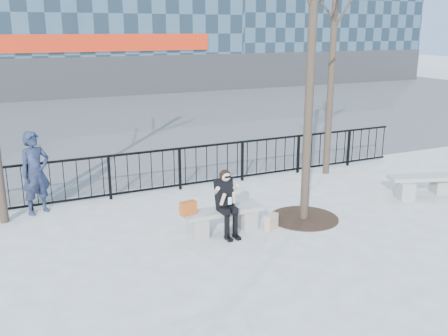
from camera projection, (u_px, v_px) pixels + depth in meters
name	position (u px, v px, depth m)	size (l,w,h in m)	color
ground	(223.00, 232.00, 10.17)	(120.00, 120.00, 0.00)	#969691
street_surface	(85.00, 118.00, 23.21)	(60.00, 23.00, 0.01)	#474747
railing	(172.00, 170.00, 12.63)	(14.00, 0.06, 1.10)	black
tree_grate	(304.00, 218.00, 10.87)	(1.50, 1.50, 0.02)	black
bench_main	(223.00, 218.00, 10.09)	(1.65, 0.46, 0.49)	slate
bench_second	(423.00, 183.00, 12.30)	(1.74, 0.49, 0.52)	slate
seated_woman	(227.00, 203.00, 9.85)	(0.50, 0.64, 1.34)	black
handbag	(188.00, 208.00, 9.71)	(0.32, 0.15, 0.27)	#B04615
shopping_bag	(271.00, 222.00, 10.24)	(0.34, 0.13, 0.32)	#CBBC8F
standing_man	(35.00, 173.00, 10.98)	(0.68, 0.45, 1.87)	black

